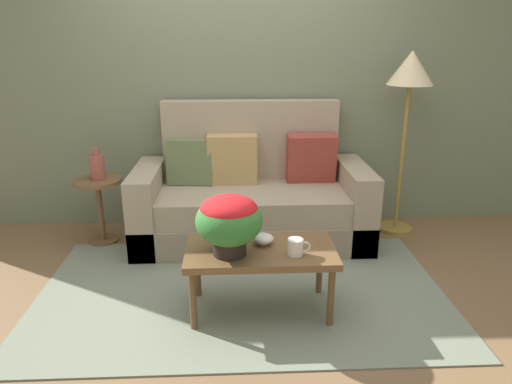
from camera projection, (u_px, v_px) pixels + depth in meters
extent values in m
plane|color=brown|center=(242.00, 288.00, 3.29)|extent=(14.00, 14.00, 0.00)
cube|color=slate|center=(238.00, 77.00, 4.12)|extent=(6.40, 0.12, 2.67)
cube|color=gray|center=(242.00, 292.00, 3.23)|extent=(2.77, 1.64, 0.01)
cube|color=gray|center=(252.00, 226.00, 4.01)|extent=(1.95, 0.85, 0.26)
cube|color=gray|center=(252.00, 202.00, 3.92)|extent=(1.53, 0.77, 0.21)
cube|color=gray|center=(250.00, 153.00, 4.16)|extent=(1.53, 0.15, 0.92)
cube|color=gray|center=(148.00, 206.00, 3.91)|extent=(0.21, 0.85, 0.66)
cube|color=gray|center=(354.00, 203.00, 3.99)|extent=(0.21, 0.85, 0.66)
cube|color=#93382D|center=(311.00, 158.00, 4.05)|extent=(0.42, 0.20, 0.43)
cube|color=tan|center=(232.00, 159.00, 4.01)|extent=(0.42, 0.17, 0.42)
cube|color=#607047|center=(190.00, 162.00, 4.01)|extent=(0.40, 0.21, 0.40)
cylinder|color=brown|center=(193.00, 301.00, 2.76)|extent=(0.04, 0.04, 0.39)
cylinder|color=brown|center=(331.00, 297.00, 2.80)|extent=(0.04, 0.04, 0.39)
cylinder|color=brown|center=(198.00, 270.00, 3.12)|extent=(0.04, 0.04, 0.39)
cylinder|color=brown|center=(320.00, 267.00, 3.16)|extent=(0.04, 0.04, 0.39)
cube|color=brown|center=(261.00, 252.00, 2.89)|extent=(0.93, 0.48, 0.04)
cylinder|color=brown|center=(104.00, 240.00, 4.03)|extent=(0.25, 0.25, 0.03)
cylinder|color=brown|center=(101.00, 211.00, 3.94)|extent=(0.05, 0.05, 0.50)
cylinder|color=brown|center=(97.00, 181.00, 3.86)|extent=(0.39, 0.39, 0.03)
cylinder|color=olive|center=(395.00, 228.00, 4.27)|extent=(0.30, 0.30, 0.03)
cylinder|color=olive|center=(402.00, 159.00, 4.06)|extent=(0.03, 0.03, 1.27)
cone|color=beige|center=(411.00, 68.00, 3.82)|extent=(0.38, 0.38, 0.28)
cylinder|color=black|center=(230.00, 245.00, 2.80)|extent=(0.20, 0.20, 0.12)
ellipsoid|color=#337533|center=(229.00, 221.00, 2.75)|extent=(0.40, 0.40, 0.29)
ellipsoid|color=red|center=(229.00, 209.00, 2.72)|extent=(0.34, 0.34, 0.16)
cylinder|color=white|center=(295.00, 247.00, 2.79)|extent=(0.09, 0.09, 0.10)
torus|color=white|center=(305.00, 247.00, 2.79)|extent=(0.07, 0.01, 0.07)
cylinder|color=silver|center=(263.00, 242.00, 2.95)|extent=(0.05, 0.05, 0.02)
ellipsoid|color=silver|center=(263.00, 238.00, 2.94)|extent=(0.13, 0.13, 0.06)
cylinder|color=#934C42|center=(97.00, 167.00, 3.83)|extent=(0.12, 0.12, 0.20)
cylinder|color=#934C42|center=(96.00, 152.00, 3.79)|extent=(0.05, 0.05, 0.07)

